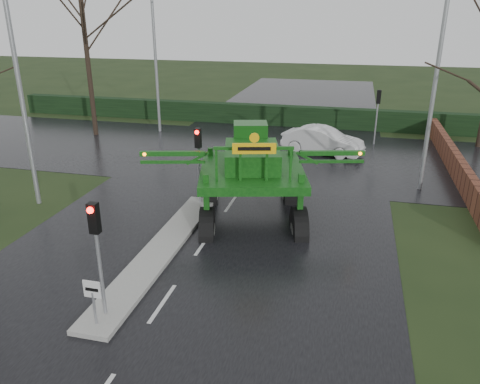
% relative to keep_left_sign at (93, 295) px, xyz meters
% --- Properties ---
extents(ground, '(140.00, 140.00, 0.00)m').
position_rel_keep_left_sign_xyz_m(ground, '(1.30, 1.50, -1.06)').
color(ground, black).
rests_on(ground, ground).
extents(road_main, '(14.00, 80.00, 0.02)m').
position_rel_keep_left_sign_xyz_m(road_main, '(1.30, 11.50, -1.05)').
color(road_main, black).
rests_on(road_main, ground).
extents(road_cross, '(80.00, 12.00, 0.02)m').
position_rel_keep_left_sign_xyz_m(road_cross, '(1.30, 17.50, -1.05)').
color(road_cross, black).
rests_on(road_cross, ground).
extents(median_island, '(1.20, 10.00, 0.16)m').
position_rel_keep_left_sign_xyz_m(median_island, '(0.00, 4.50, -0.97)').
color(median_island, gray).
rests_on(median_island, ground).
extents(hedge_row, '(44.00, 0.90, 1.50)m').
position_rel_keep_left_sign_xyz_m(hedge_row, '(1.30, 25.50, -0.31)').
color(hedge_row, black).
rests_on(hedge_row, ground).
extents(brick_wall, '(0.40, 20.00, 1.20)m').
position_rel_keep_left_sign_xyz_m(brick_wall, '(11.80, 17.50, -0.46)').
color(brick_wall, '#592D1E').
rests_on(brick_wall, ground).
extents(keep_left_sign, '(0.50, 0.07, 1.35)m').
position_rel_keep_left_sign_xyz_m(keep_left_sign, '(0.00, 0.00, 0.00)').
color(keep_left_sign, gray).
rests_on(keep_left_sign, ground).
extents(traffic_signal_near, '(0.26, 0.33, 3.52)m').
position_rel_keep_left_sign_xyz_m(traffic_signal_near, '(0.00, 0.49, 1.53)').
color(traffic_signal_near, gray).
rests_on(traffic_signal_near, ground).
extents(traffic_signal_mid, '(0.26, 0.33, 3.52)m').
position_rel_keep_left_sign_xyz_m(traffic_signal_mid, '(0.00, 8.99, 1.53)').
color(traffic_signal_mid, gray).
rests_on(traffic_signal_mid, ground).
extents(traffic_signal_far, '(0.26, 0.33, 3.52)m').
position_rel_keep_left_sign_xyz_m(traffic_signal_far, '(7.80, 21.51, 1.53)').
color(traffic_signal_far, gray).
rests_on(traffic_signal_far, ground).
extents(street_light_left_near, '(3.85, 0.30, 10.00)m').
position_rel_keep_left_sign_xyz_m(street_light_left_near, '(-6.89, 7.50, 4.93)').
color(street_light_left_near, gray).
rests_on(street_light_left_near, ground).
extents(street_light_right, '(3.85, 0.30, 10.00)m').
position_rel_keep_left_sign_xyz_m(street_light_right, '(9.49, 13.50, 4.93)').
color(street_light_right, gray).
rests_on(street_light_right, ground).
extents(street_light_left_far, '(3.85, 0.30, 10.00)m').
position_rel_keep_left_sign_xyz_m(street_light_left_far, '(-6.89, 21.50, 4.93)').
color(street_light_left_far, gray).
rests_on(street_light_left_far, ground).
extents(tree_left_far, '(7.70, 7.70, 13.26)m').
position_rel_keep_left_sign_xyz_m(tree_left_far, '(-11.20, 19.50, 6.09)').
color(tree_left_far, black).
rests_on(tree_left_far, ground).
extents(crop_sprayer, '(8.80, 6.48, 5.05)m').
position_rel_keep_left_sign_xyz_m(crop_sprayer, '(1.07, 6.69, 1.33)').
color(crop_sprayer, black).
rests_on(crop_sprayer, ground).
extents(white_sedan, '(5.15, 3.04, 1.60)m').
position_rel_keep_left_sign_xyz_m(white_sedan, '(4.67, 18.53, -1.06)').
color(white_sedan, silver).
rests_on(white_sedan, ground).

